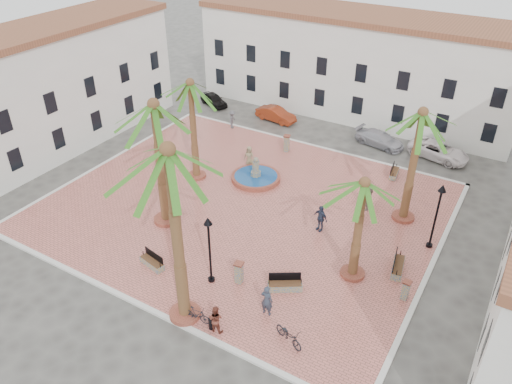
# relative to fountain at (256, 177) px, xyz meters

# --- Properties ---
(ground) EXTENTS (120.00, 120.00, 0.00)m
(ground) POSITION_rel_fountain_xyz_m (1.08, -3.48, -0.41)
(ground) COLOR #56544F
(ground) RESTS_ON ground
(plaza) EXTENTS (26.00, 22.00, 0.15)m
(plaza) POSITION_rel_fountain_xyz_m (1.08, -3.48, -0.34)
(plaza) COLOR #D16F61
(plaza) RESTS_ON ground
(kerb_n) EXTENTS (26.30, 0.30, 0.16)m
(kerb_n) POSITION_rel_fountain_xyz_m (1.08, 7.52, -0.33)
(kerb_n) COLOR silver
(kerb_n) RESTS_ON ground
(kerb_s) EXTENTS (26.30, 0.30, 0.16)m
(kerb_s) POSITION_rel_fountain_xyz_m (1.08, -14.48, -0.33)
(kerb_s) COLOR silver
(kerb_s) RESTS_ON ground
(kerb_e) EXTENTS (0.30, 22.30, 0.16)m
(kerb_e) POSITION_rel_fountain_xyz_m (14.08, -3.48, -0.33)
(kerb_e) COLOR silver
(kerb_e) RESTS_ON ground
(kerb_w) EXTENTS (0.30, 22.30, 0.16)m
(kerb_w) POSITION_rel_fountain_xyz_m (-11.92, -3.48, -0.33)
(kerb_w) COLOR silver
(kerb_w) RESTS_ON ground
(building_north) EXTENTS (30.40, 7.40, 9.50)m
(building_north) POSITION_rel_fountain_xyz_m (1.08, 16.51, 4.35)
(building_north) COLOR white
(building_north) RESTS_ON ground
(building_west) EXTENTS (6.40, 24.40, 10.00)m
(building_west) POSITION_rel_fountain_xyz_m (-17.91, -3.48, 4.61)
(building_west) COLOR white
(building_west) RESTS_ON ground
(fountain) EXTENTS (3.73, 3.73, 1.93)m
(fountain) POSITION_rel_fountain_xyz_m (0.00, 0.00, 0.00)
(fountain) COLOR #A34B38
(fountain) RESTS_ON plaza
(palm_nw) EXTENTS (4.63, 4.63, 7.87)m
(palm_nw) POSITION_rel_fountain_xyz_m (-4.16, -1.92, 6.48)
(palm_nw) COLOR #A34B38
(palm_nw) RESTS_ON plaza
(palm_sw) EXTENTS (5.56, 5.56, 8.73)m
(palm_sw) POSITION_rel_fountain_xyz_m (-2.41, -7.66, 7.15)
(palm_sw) COLOR #A34B38
(palm_sw) RESTS_ON plaza
(palm_s) EXTENTS (5.38, 5.38, 10.21)m
(palm_s) POSITION_rel_fountain_xyz_m (3.92, -13.88, 8.59)
(palm_s) COLOR #A34B38
(palm_s) RESTS_ON plaza
(palm_e) EXTENTS (4.63, 4.63, 6.58)m
(palm_e) POSITION_rel_fountain_xyz_m (10.31, -6.37, 5.25)
(palm_e) COLOR #A34B38
(palm_e) RESTS_ON plaza
(palm_ne) EXTENTS (4.85, 4.85, 8.06)m
(palm_ne) POSITION_rel_fountain_xyz_m (11.16, 0.75, 6.63)
(palm_ne) COLOR #A34B38
(palm_ne) RESTS_ON plaza
(bench_s) EXTENTS (1.80, 0.87, 0.91)m
(bench_s) POSITION_rel_fountain_xyz_m (-0.18, -11.72, -0.00)
(bench_s) COLOR gray
(bench_s) RESTS_ON plaza
(bench_se) EXTENTS (1.93, 1.52, 1.01)m
(bench_se) POSITION_rel_fountain_xyz_m (7.51, -9.44, 0.02)
(bench_se) COLOR gray
(bench_se) RESTS_ON plaza
(bench_e) EXTENTS (0.94, 2.04, 1.04)m
(bench_e) POSITION_rel_fountain_xyz_m (12.45, -4.70, 0.03)
(bench_e) COLOR gray
(bench_e) RESTS_ON plaza
(bench_ne) EXTENTS (0.72, 1.72, 0.88)m
(bench_ne) POSITION_rel_fountain_xyz_m (8.87, 5.97, -0.01)
(bench_ne) COLOR gray
(bench_ne) RESTS_ON plaza
(lamppost_s) EXTENTS (0.48, 0.48, 4.42)m
(lamppost_s) POSITION_rel_fountain_xyz_m (3.56, -10.96, 2.73)
(lamppost_s) COLOR black
(lamppost_s) RESTS_ON plaza
(lamppost_e) EXTENTS (0.49, 0.49, 4.52)m
(lamppost_e) POSITION_rel_fountain_xyz_m (13.48, -1.43, 2.80)
(lamppost_e) COLOR black
(lamppost_e) RESTS_ON plaza
(bollard_se) EXTENTS (0.56, 0.56, 1.39)m
(bollard_se) POSITION_rel_fountain_xyz_m (4.99, -10.25, 0.46)
(bollard_se) COLOR gray
(bollard_se) RESTS_ON plaza
(bollard_n) EXTENTS (0.63, 0.63, 1.45)m
(bollard_n) POSITION_rel_fountain_xyz_m (-0.18, 5.36, 0.49)
(bollard_n) COLOR gray
(bollard_n) RESTS_ON plaza
(bollard_e) EXTENTS (0.48, 0.48, 1.24)m
(bollard_e) POSITION_rel_fountain_xyz_m (13.48, -6.76, 0.38)
(bollard_e) COLOR gray
(bollard_e) RESTS_ON plaza
(litter_bin) EXTENTS (0.34, 0.34, 0.66)m
(litter_bin) POSITION_rel_fountain_xyz_m (5.64, -13.88, 0.07)
(litter_bin) COLOR black
(litter_bin) RESTS_ON plaza
(cyclist_a) EXTENTS (0.70, 0.47, 1.88)m
(cyclist_a) POSITION_rel_fountain_xyz_m (7.54, -11.56, 0.68)
(cyclist_a) COLOR #2D3748
(cyclist_a) RESTS_ON plaza
(bicycle_a) EXTENTS (1.96, 1.28, 0.97)m
(bicycle_a) POSITION_rel_fountain_xyz_m (9.44, -12.68, 0.22)
(bicycle_a) COLOR black
(bicycle_a) RESTS_ON plaza
(cyclist_b) EXTENTS (0.86, 0.71, 1.61)m
(cyclist_b) POSITION_rel_fountain_xyz_m (5.90, -13.88, 0.54)
(cyclist_b) COLOR brown
(cyclist_b) RESTS_ON plaza
(bicycle_b) EXTENTS (1.57, 0.61, 0.92)m
(bicycle_b) POSITION_rel_fountain_xyz_m (4.71, -13.88, 0.20)
(bicycle_b) COLOR black
(bicycle_b) RESTS_ON plaza
(pedestrian_fountain_a) EXTENTS (0.88, 0.61, 1.70)m
(pedestrian_fountain_a) POSITION_rel_fountain_xyz_m (-1.55, 1.58, 0.59)
(pedestrian_fountain_a) COLOR #97835C
(pedestrian_fountain_a) RESTS_ON plaza
(pedestrian_fountain_b) EXTENTS (1.18, 0.78, 1.87)m
(pedestrian_fountain_b) POSITION_rel_fountain_xyz_m (6.85, -3.36, 0.67)
(pedestrian_fountain_b) COLOR #2C3851
(pedestrian_fountain_b) RESTS_ON plaza
(pedestrian_north) EXTENTS (0.85, 1.20, 1.68)m
(pedestrian_north) POSITION_rel_fountain_xyz_m (-6.61, 6.92, 0.58)
(pedestrian_north) COLOR #535358
(pedestrian_north) RESTS_ON plaza
(pedestrian_east) EXTENTS (0.67, 1.74, 1.84)m
(pedestrian_east) POSITION_rel_fountain_xyz_m (8.65, 0.59, 0.66)
(pedestrian_east) COLOR #7A695F
(pedestrian_east) RESTS_ON plaza
(car_black) EXTENTS (3.86, 2.78, 1.22)m
(car_black) POSITION_rel_fountain_xyz_m (-11.37, 10.75, 0.20)
(car_black) COLOR black
(car_black) RESTS_ON ground
(car_red) EXTENTS (4.12, 1.88, 1.31)m
(car_red) POSITION_rel_fountain_xyz_m (-4.10, 10.62, 0.24)
(car_red) COLOR maroon
(car_red) RESTS_ON ground
(car_silver) EXTENTS (4.61, 2.60, 1.26)m
(car_silver) POSITION_rel_fountain_xyz_m (6.10, 10.62, 0.22)
(car_silver) COLOR #B8B7C0
(car_silver) RESTS_ON ground
(car_white) EXTENTS (5.27, 3.27, 1.36)m
(car_white) POSITION_rel_fountain_xyz_m (11.03, 10.91, 0.27)
(car_white) COLOR white
(car_white) RESTS_ON ground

